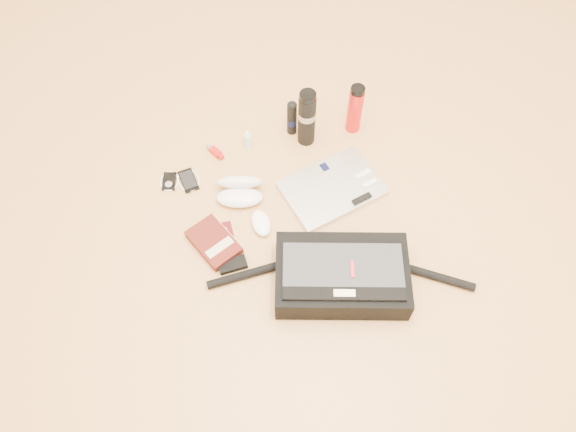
# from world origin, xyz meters

# --- Properties ---
(ground) EXTENTS (4.00, 4.00, 0.00)m
(ground) POSITION_xyz_m (0.00, 0.00, 0.00)
(ground) COLOR tan
(ground) RESTS_ON ground
(messenger_bag) EXTENTS (0.89, 0.48, 0.13)m
(messenger_bag) POSITION_xyz_m (0.06, -0.24, 0.06)
(messenger_bag) COLOR black
(messenger_bag) RESTS_ON ground
(laptop) EXTENTS (0.40, 0.30, 0.04)m
(laptop) POSITION_xyz_m (0.21, 0.13, 0.01)
(laptop) COLOR #BCBCBF
(laptop) RESTS_ON ground
(book) EXTENTS (0.18, 0.23, 0.04)m
(book) POSITION_xyz_m (-0.31, 0.09, 0.02)
(book) COLOR #4D130E
(book) RESTS_ON ground
(passport) EXTENTS (0.10, 0.12, 0.01)m
(passport) POSITION_xyz_m (-0.26, 0.11, 0.00)
(passport) COLOR #4C0B13
(passport) RESTS_ON ground
(mouse) EXTENTS (0.08, 0.13, 0.04)m
(mouse) POSITION_xyz_m (-0.11, 0.09, 0.02)
(mouse) COLOR white
(mouse) RESTS_ON ground
(sunglasses_case) EXTENTS (0.23, 0.21, 0.11)m
(sunglasses_case) POSITION_xyz_m (-0.14, 0.26, 0.04)
(sunglasses_case) COLOR white
(sunglasses_case) RESTS_ON ground
(ipod) EXTENTS (0.10, 0.10, 0.01)m
(ipod) POSITION_xyz_m (-0.38, 0.43, 0.00)
(ipod) COLOR black
(ipod) RESTS_ON ground
(phone) EXTENTS (0.09, 0.11, 0.01)m
(phone) POSITION_xyz_m (-0.30, 0.40, 0.01)
(phone) COLOR black
(phone) RESTS_ON ground
(inhaler) EXTENTS (0.05, 0.09, 0.02)m
(inhaler) POSITION_xyz_m (-0.16, 0.49, 0.01)
(inhaler) COLOR red
(inhaler) RESTS_ON ground
(spray_bottle) EXTENTS (0.03, 0.03, 0.10)m
(spray_bottle) POSITION_xyz_m (-0.02, 0.47, 0.04)
(spray_bottle) COLOR #B5E0F0
(spray_bottle) RESTS_ON ground
(aerosol_can) EXTENTS (0.05, 0.05, 0.18)m
(aerosol_can) POSITION_xyz_m (0.18, 0.47, 0.09)
(aerosol_can) COLOR black
(aerosol_can) RESTS_ON ground
(thermos_black) EXTENTS (0.08, 0.08, 0.27)m
(thermos_black) POSITION_xyz_m (0.22, 0.41, 0.14)
(thermos_black) COLOR black
(thermos_black) RESTS_ON ground
(thermos_red) EXTENTS (0.08, 0.08, 0.24)m
(thermos_red) POSITION_xyz_m (0.43, 0.39, 0.12)
(thermos_red) COLOR red
(thermos_red) RESTS_ON ground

